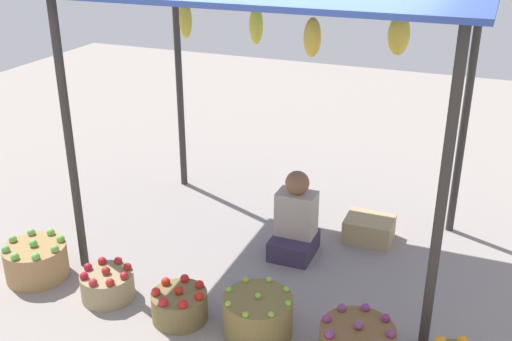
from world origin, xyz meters
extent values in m
plane|color=gray|center=(0.00, 0.00, 0.00)|extent=(14.00, 14.00, 0.00)
cylinder|color=#38332D|center=(-1.43, -0.91, 1.13)|extent=(0.07, 0.07, 2.25)
cylinder|color=#38332D|center=(1.43, -0.91, 1.13)|extent=(0.07, 0.07, 2.25)
cylinder|color=#38332D|center=(-1.43, 0.91, 1.13)|extent=(0.07, 0.07, 2.25)
cylinder|color=#38332D|center=(1.43, 0.91, 1.13)|extent=(0.07, 0.07, 2.25)
ellipsoid|color=yellow|center=(-0.93, 0.19, 1.94)|extent=(0.11, 0.11, 0.32)
ellipsoid|color=yellow|center=(-0.27, 0.16, 1.94)|extent=(0.11, 0.11, 0.31)
ellipsoid|color=yellow|center=(0.31, -0.15, 1.94)|extent=(0.13, 0.13, 0.30)
ellipsoid|color=yellow|center=(0.90, 0.19, 1.94)|extent=(0.17, 0.17, 0.32)
cube|color=#3A2F4B|center=(0.19, -0.07, 0.09)|extent=(0.36, 0.44, 0.18)
cube|color=#BBAB9A|center=(0.19, -0.02, 0.38)|extent=(0.34, 0.22, 0.40)
sphere|color=brown|center=(0.19, -0.02, 0.67)|extent=(0.21, 0.21, 0.21)
cylinder|color=#A27C4E|center=(-1.68, -1.21, 0.14)|extent=(0.51, 0.51, 0.29)
sphere|color=#63B545|center=(-1.68, -1.21, 0.31)|extent=(0.07, 0.07, 0.07)
sphere|color=#6FA842|center=(-1.46, -1.21, 0.31)|extent=(0.07, 0.07, 0.07)
sphere|color=#6CB840|center=(-1.53, -1.05, 0.31)|extent=(0.07, 0.07, 0.07)
sphere|color=#6ABC42|center=(-1.68, -0.99, 0.31)|extent=(0.07, 0.07, 0.07)
sphere|color=#6EB348|center=(-1.83, -1.05, 0.31)|extent=(0.07, 0.07, 0.07)
sphere|color=#71AD45|center=(-1.89, -1.21, 0.31)|extent=(0.07, 0.07, 0.07)
sphere|color=#61AF4F|center=(-1.83, -1.36, 0.31)|extent=(0.07, 0.07, 0.07)
sphere|color=#64AF3E|center=(-1.68, -1.42, 0.31)|extent=(0.07, 0.07, 0.07)
sphere|color=#63BA42|center=(-1.53, -1.36, 0.31)|extent=(0.07, 0.07, 0.07)
cylinder|color=#9B8960|center=(-0.96, -1.24, 0.11)|extent=(0.42, 0.42, 0.21)
sphere|color=#A9271A|center=(-0.96, -1.24, 0.24)|extent=(0.07, 0.07, 0.07)
sphere|color=#B52223|center=(-0.80, -1.24, 0.23)|extent=(0.07, 0.07, 0.07)
sphere|color=#B02623|center=(-0.84, -1.12, 0.23)|extent=(0.07, 0.07, 0.07)
sphere|color=#A92628|center=(-0.96, -1.07, 0.23)|extent=(0.07, 0.07, 0.07)
sphere|color=#B11B23|center=(-1.08, -1.12, 0.23)|extent=(0.07, 0.07, 0.07)
sphere|color=#AC182D|center=(-1.13, -1.24, 0.23)|extent=(0.07, 0.07, 0.07)
sphere|color=#AF1626|center=(-1.08, -1.36, 0.23)|extent=(0.07, 0.07, 0.07)
sphere|color=red|center=(-0.96, -1.41, 0.23)|extent=(0.07, 0.07, 0.07)
sphere|color=#B22619|center=(-0.84, -1.36, 0.23)|extent=(0.07, 0.07, 0.07)
cylinder|color=olive|center=(-0.31, -1.27, 0.11)|extent=(0.42, 0.42, 0.22)
sphere|color=red|center=(-0.31, -1.27, 0.25)|extent=(0.07, 0.07, 0.07)
sphere|color=red|center=(-0.14, -1.27, 0.24)|extent=(0.07, 0.07, 0.07)
sphere|color=red|center=(-0.20, -1.14, 0.24)|extent=(0.07, 0.07, 0.07)
sphere|color=red|center=(-0.34, -1.10, 0.24)|extent=(0.07, 0.07, 0.07)
sphere|color=red|center=(-0.46, -1.20, 0.24)|extent=(0.07, 0.07, 0.07)
sphere|color=red|center=(-0.46, -1.34, 0.24)|extent=(0.07, 0.07, 0.07)
sphere|color=red|center=(-0.34, -1.43, 0.24)|extent=(0.07, 0.07, 0.07)
sphere|color=red|center=(-0.20, -1.40, 0.24)|extent=(0.07, 0.07, 0.07)
cylinder|color=olive|center=(0.30, -1.21, 0.15)|extent=(0.50, 0.50, 0.30)
sphere|color=#85C836|center=(0.30, -1.21, 0.32)|extent=(0.04, 0.04, 0.04)
sphere|color=#85C92E|center=(0.52, -1.21, 0.31)|extent=(0.04, 0.04, 0.04)
sphere|color=#94C23F|center=(0.46, -1.05, 0.31)|extent=(0.04, 0.04, 0.04)
sphere|color=#8EC33D|center=(0.30, -0.98, 0.31)|extent=(0.04, 0.04, 0.04)
sphere|color=#93BF2F|center=(0.14, -1.05, 0.31)|extent=(0.04, 0.04, 0.04)
sphere|color=#86C932|center=(0.07, -1.21, 0.31)|extent=(0.04, 0.04, 0.04)
sphere|color=#95C438|center=(0.14, -1.37, 0.31)|extent=(0.04, 0.04, 0.04)
sphere|color=#89BD32|center=(0.30, -1.43, 0.31)|extent=(0.04, 0.04, 0.04)
sphere|color=#87BF3B|center=(0.46, -1.37, 0.31)|extent=(0.04, 0.04, 0.04)
sphere|color=#7E4075|center=(1.02, -1.20, 0.26)|extent=(0.06, 0.06, 0.06)
sphere|color=#7F346E|center=(1.24, -1.20, 0.26)|extent=(0.06, 0.06, 0.06)
sphere|color=#7C2E69|center=(1.18, -1.05, 0.26)|extent=(0.06, 0.06, 0.06)
sphere|color=#7A3171|center=(1.02, -0.98, 0.26)|extent=(0.06, 0.06, 0.06)
sphere|color=#7C3D69|center=(0.87, -1.05, 0.26)|extent=(0.06, 0.06, 0.06)
sphere|color=#87326B|center=(0.80, -1.20, 0.26)|extent=(0.06, 0.06, 0.06)
sphere|color=#843878|center=(0.87, -1.36, 0.26)|extent=(0.06, 0.06, 0.06)
cube|color=tan|center=(0.75, 0.44, 0.11)|extent=(0.43, 0.36, 0.21)
camera|label=1|loc=(1.63, -4.56, 2.84)|focal=42.94mm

